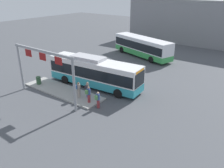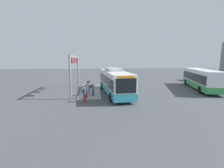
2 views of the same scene
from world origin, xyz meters
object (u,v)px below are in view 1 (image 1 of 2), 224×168
Objects in this scene: person_waiting_mid at (78,89)px; person_boarding at (89,94)px; bus_main at (94,71)px; person_waiting_near at (98,100)px; person_waiting_far at (87,89)px; bus_background_left at (142,46)px; trash_bin at (39,80)px.

person_boarding is at bearing -65.49° from person_waiting_mid.
bus_main is 6.87× the size of person_waiting_near.
bus_main is at bearing 23.10° from person_waiting_far.
person_boarding is 1.15m from person_waiting_far.
bus_background_left is 6.89× the size of person_waiting_far.
person_boarding reaches higher than person_waiting_near.
person_waiting_mid is (2.69, -17.52, -0.73)m from bus_background_left.
bus_main is at bearing 39.93° from person_boarding.
bus_main is 6.87× the size of person_waiting_far.
person_waiting_mid is at bearing 116.71° from bus_background_left.
person_waiting_mid is at bearing -81.65° from bus_main.
trash_bin is (-5.40, -3.73, -1.20)m from bus_main.
person_waiting_far is at bearing 119.42° from bus_background_left.
person_boarding is 1.28m from person_waiting_near.
person_waiting_mid is (0.80, -3.44, -0.76)m from bus_main.
bus_background_left is at bearing 78.85° from trash_bin.
bus_background_left is 6.89× the size of person_waiting_near.
bus_background_left is 6.89× the size of person_boarding.
person_boarding is 7.82m from trash_bin.
person_waiting_near is at bearing -63.70° from person_waiting_mid.
person_waiting_mid is at bearing 2.63° from trash_bin.
person_waiting_far is at bearing -21.41° from person_waiting_mid.
bus_background_left is (-1.89, 14.08, -0.03)m from bus_main.
person_boarding is 1.62m from person_waiting_mid.
person_waiting_far reaches higher than trash_bin.
bus_background_left reaches higher than person_waiting_near.
person_waiting_near is 1.86× the size of trash_bin.
bus_main is 3.39m from person_waiting_far.
person_boarding and person_waiting_far have the same top height.
person_boarding is (4.29, -17.76, -0.73)m from bus_background_left.
person_waiting_far is 7.01m from trash_bin.
bus_background_left is at bearing 92.86° from bus_main.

